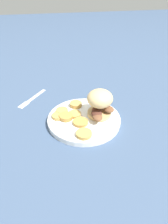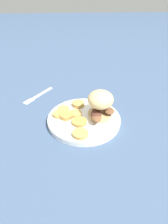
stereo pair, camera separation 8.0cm
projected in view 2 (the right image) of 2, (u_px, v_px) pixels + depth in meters
ground_plane at (84, 122)px, 0.82m from camera, size 4.00×4.00×0.00m
dinner_plate at (84, 119)px, 0.82m from camera, size 0.27×0.27×0.02m
sandwich at (100, 104)px, 0.79m from camera, size 0.13×0.11×0.10m
potato_round_0 at (75, 113)px, 0.83m from camera, size 0.05×0.05×0.01m
potato_round_1 at (66, 115)px, 0.81m from camera, size 0.05×0.05×0.01m
potato_round_2 at (63, 109)px, 0.85m from camera, size 0.05×0.05×0.01m
potato_round_3 at (78, 104)px, 0.88m from camera, size 0.05×0.05×0.01m
potato_round_4 at (79, 122)px, 0.78m from camera, size 0.05×0.05×0.01m
potato_round_5 at (59, 114)px, 0.82m from camera, size 0.05×0.05×0.01m
potato_round_6 at (80, 134)px, 0.73m from camera, size 0.05×0.05×0.01m
fork at (38, 95)px, 0.98m from camera, size 0.15×0.12×0.00m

